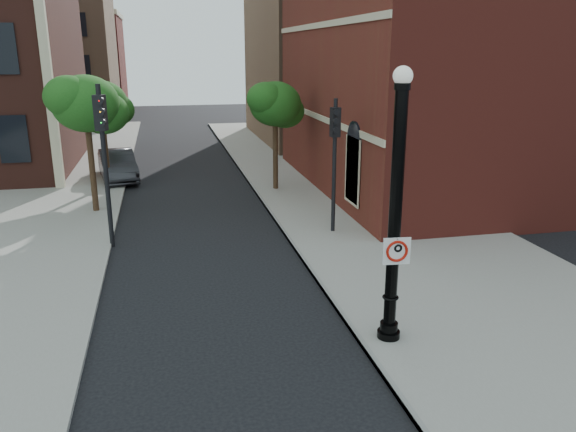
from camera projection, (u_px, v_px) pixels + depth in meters
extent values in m
plane|color=black|center=(271.00, 349.00, 12.55)|extent=(120.00, 120.00, 0.00)
cube|color=gray|center=(367.00, 211.00, 23.15)|extent=(8.00, 60.00, 0.12)
cube|color=gray|center=(21.00, 186.00, 27.50)|extent=(10.00, 50.00, 0.12)
cube|color=gray|center=(274.00, 217.00, 22.32)|extent=(0.10, 60.00, 0.14)
cube|color=maroon|center=(538.00, 60.00, 27.31)|extent=(22.00, 16.00, 12.00)
cube|color=black|center=(353.00, 171.00, 21.45)|extent=(0.08, 1.40, 2.40)
cube|color=beige|center=(319.00, 117.00, 25.71)|extent=(0.06, 16.00, 0.25)
cube|color=beige|center=(320.00, 25.00, 24.57)|extent=(0.06, 16.00, 0.25)
cube|color=beige|center=(43.00, 37.00, 25.02)|extent=(0.40, 0.40, 14.00)
cube|color=#8C664C|center=(43.00, 56.00, 49.52)|extent=(12.00, 12.00, 12.00)
cube|color=maroon|center=(68.00, 64.00, 62.91)|extent=(12.00, 12.00, 10.00)
cube|color=#8C664C|center=(404.00, 43.00, 42.00)|extent=(22.00, 14.00, 14.00)
cylinder|color=black|center=(388.00, 336.00, 12.84)|extent=(0.52, 0.52, 0.28)
cylinder|color=black|center=(389.00, 327.00, 12.78)|extent=(0.41, 0.41, 0.23)
cylinder|color=black|center=(395.00, 218.00, 12.04)|extent=(0.28, 0.28, 5.38)
torus|color=black|center=(390.00, 297.00, 12.57)|extent=(0.37, 0.37, 0.06)
cylinder|color=black|center=(402.00, 86.00, 11.26)|extent=(0.33, 0.33, 0.14)
sphere|color=silver|center=(403.00, 76.00, 11.20)|extent=(0.41, 0.41, 0.41)
cube|color=white|center=(397.00, 251.00, 12.10)|extent=(0.61, 0.08, 0.61)
cube|color=black|center=(397.00, 239.00, 12.02)|extent=(0.61, 0.06, 0.05)
cube|color=black|center=(396.00, 263.00, 12.18)|extent=(0.61, 0.06, 0.05)
cube|color=black|center=(384.00, 252.00, 12.06)|extent=(0.05, 0.01, 0.61)
cube|color=black|center=(409.00, 251.00, 12.13)|extent=(0.05, 0.01, 0.61)
torus|color=#B61307|center=(397.00, 251.00, 12.10)|extent=(0.49, 0.11, 0.49)
cube|color=#B61307|center=(397.00, 251.00, 12.10)|extent=(0.35, 0.04, 0.35)
cube|color=black|center=(394.00, 251.00, 12.09)|extent=(0.06, 0.01, 0.29)
torus|color=black|center=(398.00, 248.00, 12.08)|extent=(0.19, 0.07, 0.19)
cylinder|color=black|center=(397.00, 239.00, 12.02)|extent=(0.03, 0.02, 0.03)
imported|color=#29292D|center=(118.00, 165.00, 28.74)|extent=(2.38, 4.91, 1.55)
cylinder|color=black|center=(105.00, 168.00, 18.39)|extent=(0.16, 0.16, 5.42)
cube|color=black|center=(100.00, 113.00, 17.88)|extent=(0.41, 0.40, 1.13)
sphere|color=#E50505|center=(100.00, 101.00, 17.61)|extent=(0.20, 0.20, 0.20)
sphere|color=#FF8C00|center=(101.00, 112.00, 17.71)|extent=(0.20, 0.20, 0.20)
sphere|color=#00E519|center=(102.00, 122.00, 17.80)|extent=(0.20, 0.20, 0.20)
cylinder|color=black|center=(334.00, 168.00, 19.80)|extent=(0.14, 0.14, 4.86)
cube|color=black|center=(335.00, 122.00, 19.34)|extent=(0.34, 0.32, 1.01)
sphere|color=#E50505|center=(336.00, 112.00, 19.08)|extent=(0.18, 0.18, 0.18)
sphere|color=#FF8C00|center=(336.00, 121.00, 19.17)|extent=(0.18, 0.18, 0.18)
sphere|color=#00E519|center=(336.00, 130.00, 19.25)|extent=(0.18, 0.18, 0.18)
cylinder|color=#999999|center=(395.00, 195.00, 17.25)|extent=(0.09, 0.09, 4.33)
cylinder|color=black|center=(92.00, 163.00, 22.50)|extent=(0.24, 0.24, 4.14)
ellipsoid|color=#164813|center=(86.00, 104.00, 21.83)|extent=(2.61, 2.61, 2.21)
ellipsoid|color=#164813|center=(104.00, 113.00, 22.52)|extent=(2.01, 2.01, 1.71)
ellipsoid|color=#164813|center=(69.00, 97.00, 21.30)|extent=(1.89, 1.89, 1.61)
cylinder|color=black|center=(106.00, 149.00, 26.79)|extent=(0.24, 0.24, 3.82)
ellipsoid|color=#164813|center=(101.00, 103.00, 26.17)|extent=(2.40, 2.40, 2.04)
ellipsoid|color=#164813|center=(115.00, 110.00, 26.80)|extent=(1.85, 1.85, 1.58)
ellipsoid|color=#164813|center=(89.00, 97.00, 25.68)|extent=(1.74, 1.74, 1.48)
cylinder|color=black|center=(275.00, 151.00, 26.26)|extent=(0.24, 0.24, 3.81)
ellipsoid|color=#164813|center=(275.00, 104.00, 25.64)|extent=(2.39, 2.39, 2.04)
ellipsoid|color=#164813|center=(285.00, 111.00, 26.27)|extent=(1.85, 1.85, 1.57)
ellipsoid|color=#164813|center=(266.00, 99.00, 25.15)|extent=(1.74, 1.74, 1.48)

